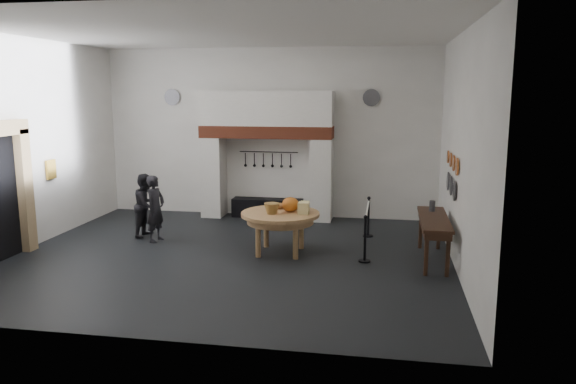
% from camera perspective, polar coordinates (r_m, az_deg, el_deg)
% --- Properties ---
extents(floor, '(9.00, 8.00, 0.02)m').
position_cam_1_polar(floor, '(11.75, -5.89, -6.52)').
color(floor, black).
rests_on(floor, ground).
extents(ceiling, '(9.00, 8.00, 0.02)m').
position_cam_1_polar(ceiling, '(11.30, -6.33, 15.88)').
color(ceiling, silver).
rests_on(ceiling, wall_back).
extents(wall_back, '(9.00, 0.02, 4.50)m').
position_cam_1_polar(wall_back, '(15.18, -1.92, 6.00)').
color(wall_back, white).
rests_on(wall_back, floor).
extents(wall_front, '(9.00, 0.02, 4.50)m').
position_cam_1_polar(wall_front, '(7.58, -14.46, 1.30)').
color(wall_front, white).
rests_on(wall_front, floor).
extents(wall_left, '(0.02, 8.00, 4.50)m').
position_cam_1_polar(wall_left, '(13.27, -25.18, 4.40)').
color(wall_left, white).
rests_on(wall_left, floor).
extents(wall_right, '(0.02, 8.00, 4.50)m').
position_cam_1_polar(wall_right, '(10.96, 17.20, 3.87)').
color(wall_right, white).
rests_on(wall_right, floor).
extents(chimney_pier_left, '(0.55, 0.70, 2.15)m').
position_cam_1_polar(chimney_pier_left, '(15.35, -7.56, 1.55)').
color(chimney_pier_left, silver).
rests_on(chimney_pier_left, floor).
extents(chimney_pier_right, '(0.55, 0.70, 2.15)m').
position_cam_1_polar(chimney_pier_right, '(14.74, 3.45, 1.26)').
color(chimney_pier_right, silver).
rests_on(chimney_pier_right, floor).
extents(hearth_brick_band, '(3.50, 0.72, 0.32)m').
position_cam_1_polar(hearth_brick_band, '(14.83, -2.20, 6.13)').
color(hearth_brick_band, '#9E442B').
rests_on(hearth_brick_band, chimney_pier_left).
extents(chimney_hood, '(3.50, 0.70, 0.90)m').
position_cam_1_polar(chimney_hood, '(14.80, -2.22, 8.48)').
color(chimney_hood, silver).
rests_on(chimney_hood, hearth_brick_band).
extents(iron_range, '(1.90, 0.45, 0.50)m').
position_cam_1_polar(iron_range, '(15.19, -2.09, -1.62)').
color(iron_range, black).
rests_on(iron_range, floor).
extents(utensil_rail, '(1.60, 0.02, 0.02)m').
position_cam_1_polar(utensil_rail, '(15.15, -1.97, 4.09)').
color(utensil_rail, black).
rests_on(utensil_rail, wall_back).
extents(door_jamb_far, '(0.22, 0.30, 2.60)m').
position_cam_1_polar(door_jamb_far, '(13.08, -25.18, 0.12)').
color(door_jamb_far, tan).
rests_on(door_jamb_far, floor).
extents(wall_plaque, '(0.05, 0.34, 0.44)m').
position_cam_1_polar(wall_plaque, '(13.97, -22.94, 2.13)').
color(wall_plaque, gold).
rests_on(wall_plaque, wall_left).
extents(work_table, '(2.02, 2.02, 0.07)m').
position_cam_1_polar(work_table, '(11.73, -0.79, -2.25)').
color(work_table, tan).
rests_on(work_table, floor).
extents(pumpkin, '(0.36, 0.36, 0.31)m').
position_cam_1_polar(pumpkin, '(11.76, 0.25, -1.28)').
color(pumpkin, '#C8561C').
rests_on(pumpkin, work_table).
extents(cheese_block_big, '(0.22, 0.22, 0.24)m').
position_cam_1_polar(cheese_block_big, '(11.57, 1.59, -1.64)').
color(cheese_block_big, '#DCCA83').
rests_on(cheese_block_big, work_table).
extents(cheese_block_small, '(0.18, 0.18, 0.20)m').
position_cam_1_polar(cheese_block_small, '(11.87, 1.71, -1.44)').
color(cheese_block_small, '#D3CF7E').
rests_on(cheese_block_small, work_table).
extents(wicker_basket, '(0.39, 0.39, 0.22)m').
position_cam_1_polar(wicker_basket, '(11.59, -1.66, -1.68)').
color(wicker_basket, '#A1713B').
rests_on(wicker_basket, work_table).
extents(bread_loaf, '(0.31, 0.18, 0.13)m').
position_cam_1_polar(bread_loaf, '(12.07, -0.95, -1.41)').
color(bread_loaf, '#A9693C').
rests_on(bread_loaf, work_table).
extents(visitor_near, '(0.46, 0.61, 1.51)m').
position_cam_1_polar(visitor_near, '(13.02, -13.31, -1.65)').
color(visitor_near, black).
rests_on(visitor_near, floor).
extents(visitor_far, '(0.63, 0.78, 1.48)m').
position_cam_1_polar(visitor_far, '(13.54, -14.20, -1.29)').
color(visitor_far, black).
rests_on(visitor_far, floor).
extents(side_table, '(0.55, 2.20, 0.06)m').
position_cam_1_polar(side_table, '(11.52, 14.63, -2.67)').
color(side_table, '#3B2115').
rests_on(side_table, floor).
extents(pewter_jug, '(0.12, 0.12, 0.22)m').
position_cam_1_polar(pewter_jug, '(12.08, 14.44, -1.39)').
color(pewter_jug, '#48484C').
rests_on(pewter_jug, side_table).
extents(copper_pan_a, '(0.03, 0.34, 0.34)m').
position_cam_1_polar(copper_pan_a, '(11.18, 16.79, 2.46)').
color(copper_pan_a, '#C6662D').
rests_on(copper_pan_a, wall_right).
extents(copper_pan_b, '(0.03, 0.32, 0.32)m').
position_cam_1_polar(copper_pan_b, '(11.73, 16.49, 2.83)').
color(copper_pan_b, '#C6662D').
rests_on(copper_pan_b, wall_right).
extents(copper_pan_c, '(0.03, 0.30, 0.30)m').
position_cam_1_polar(copper_pan_c, '(12.27, 16.21, 3.16)').
color(copper_pan_c, '#C6662D').
rests_on(copper_pan_c, wall_right).
extents(copper_pan_d, '(0.03, 0.28, 0.28)m').
position_cam_1_polar(copper_pan_d, '(12.81, 15.95, 3.46)').
color(copper_pan_d, '#C6662D').
rests_on(copper_pan_d, wall_right).
extents(pewter_plate_left, '(0.03, 0.40, 0.40)m').
position_cam_1_polar(pewter_plate_left, '(11.46, 16.55, 0.12)').
color(pewter_plate_left, '#4C4C51').
rests_on(pewter_plate_left, wall_right).
extents(pewter_plate_mid, '(0.03, 0.40, 0.40)m').
position_cam_1_polar(pewter_plate_mid, '(12.04, 16.24, 0.62)').
color(pewter_plate_mid, '#4C4C51').
rests_on(pewter_plate_mid, wall_right).
extents(pewter_plate_right, '(0.03, 0.40, 0.40)m').
position_cam_1_polar(pewter_plate_right, '(12.63, 15.95, 1.07)').
color(pewter_plate_right, '#4C4C51').
rests_on(pewter_plate_right, wall_right).
extents(pewter_plate_back_left, '(0.44, 0.03, 0.44)m').
position_cam_1_polar(pewter_plate_back_left, '(15.88, -11.69, 9.42)').
color(pewter_plate_back_left, '#4C4C51').
rests_on(pewter_plate_back_left, wall_back).
extents(pewter_plate_back_right, '(0.44, 0.03, 0.44)m').
position_cam_1_polar(pewter_plate_back_right, '(14.78, 8.47, 9.47)').
color(pewter_plate_back_right, '#4C4C51').
rests_on(pewter_plate_back_right, wall_back).
extents(barrier_post_near, '(0.05, 0.05, 0.90)m').
position_cam_1_polar(barrier_post_near, '(11.32, 7.83, -4.85)').
color(barrier_post_near, black).
rests_on(barrier_post_near, floor).
extents(barrier_post_far, '(0.05, 0.05, 0.90)m').
position_cam_1_polar(barrier_post_far, '(13.26, 8.17, -2.61)').
color(barrier_post_far, black).
rests_on(barrier_post_far, floor).
extents(barrier_rope, '(0.04, 2.00, 0.04)m').
position_cam_1_polar(barrier_rope, '(12.20, 8.06, -1.82)').
color(barrier_rope, white).
rests_on(barrier_rope, barrier_post_near).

